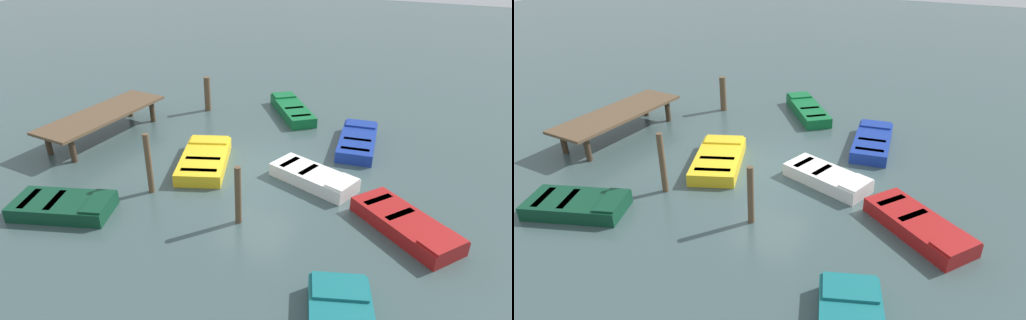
# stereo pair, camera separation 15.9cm
# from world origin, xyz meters

# --- Properties ---
(ground_plane) EXTENTS (80.00, 80.00, 0.00)m
(ground_plane) POSITION_xyz_m (0.00, 0.00, 0.00)
(ground_plane) COLOR #384C4C
(dock_segment) EXTENTS (5.12, 2.01, 0.95)m
(dock_segment) POSITION_xyz_m (-0.02, 6.22, 0.83)
(dock_segment) COLOR brown
(dock_segment) RESTS_ON ground_plane
(rowboat_blue) EXTENTS (3.08, 1.64, 0.46)m
(rowboat_blue) POSITION_xyz_m (3.09, -2.55, 0.22)
(rowboat_blue) COLOR navy
(rowboat_blue) RESTS_ON ground_plane
(rowboat_yellow) EXTENTS (3.19, 2.38, 0.46)m
(rowboat_yellow) POSITION_xyz_m (-0.46, 1.65, 0.22)
(rowboat_yellow) COLOR gold
(rowboat_yellow) RESTS_ON ground_plane
(rowboat_red) EXTENTS (2.69, 3.09, 0.46)m
(rowboat_red) POSITION_xyz_m (-1.40, -4.91, 0.22)
(rowboat_red) COLOR maroon
(rowboat_red) RESTS_ON ground_plane
(rowboat_dark_green) EXTENTS (2.10, 2.94, 0.46)m
(rowboat_dark_green) POSITION_xyz_m (-4.47, 3.73, 0.22)
(rowboat_dark_green) COLOR #0C3823
(rowboat_dark_green) RESTS_ON ground_plane
(rowboat_white) EXTENTS (1.86, 2.87, 0.46)m
(rowboat_white) POSITION_xyz_m (-0.04, -1.97, 0.22)
(rowboat_white) COLOR silver
(rowboat_white) RESTS_ON ground_plane
(rowboat_green) EXTENTS (3.16, 2.80, 0.46)m
(rowboat_green) POSITION_xyz_m (5.03, 0.69, 0.22)
(rowboat_green) COLOR #0F602D
(rowboat_green) RESTS_ON ground_plane
(mooring_piling_far_left) EXTENTS (0.18, 0.18, 1.88)m
(mooring_piling_far_left) POSITION_xyz_m (-2.55, 2.22, 0.94)
(mooring_piling_far_left) COLOR brown
(mooring_piling_far_left) RESTS_ON ground_plane
(mooring_piling_mid_left) EXTENTS (0.26, 0.26, 1.45)m
(mooring_piling_mid_left) POSITION_xyz_m (3.96, 4.11, 0.72)
(mooring_piling_mid_left) COLOR brown
(mooring_piling_mid_left) RESTS_ON ground_plane
(mooring_piling_far_right) EXTENTS (0.17, 0.17, 1.66)m
(mooring_piling_far_right) POSITION_xyz_m (-2.84, -0.81, 0.83)
(mooring_piling_far_right) COLOR brown
(mooring_piling_far_right) RESTS_ON ground_plane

